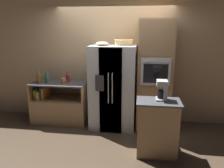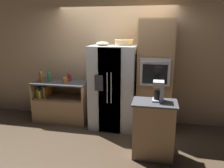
# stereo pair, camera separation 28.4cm
# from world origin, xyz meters

# --- Properties ---
(ground_plane) EXTENTS (20.00, 20.00, 0.00)m
(ground_plane) POSITION_xyz_m (0.00, 0.00, 0.00)
(ground_plane) COLOR #4C3D2D
(wall_back) EXTENTS (12.00, 0.06, 2.80)m
(wall_back) POSITION_xyz_m (0.00, 0.49, 1.40)
(wall_back) COLOR tan
(wall_back) RESTS_ON ground_plane
(counter_left) EXTENTS (1.20, 0.66, 0.91)m
(counter_left) POSITION_xyz_m (-1.18, 0.13, 0.33)
(counter_left) COLOR #A87F56
(counter_left) RESTS_ON ground_plane
(refrigerator) EXTENTS (0.92, 0.81, 1.72)m
(refrigerator) POSITION_xyz_m (0.02, 0.07, 0.86)
(refrigerator) COLOR silver
(refrigerator) RESTS_ON ground_plane
(wall_oven) EXTENTS (0.67, 0.72, 2.23)m
(wall_oven) POSITION_xyz_m (0.86, 0.13, 1.12)
(wall_oven) COLOR #A87F56
(wall_oven) RESTS_ON ground_plane
(island_counter) EXTENTS (0.70, 0.46, 0.94)m
(island_counter) POSITION_xyz_m (0.89, -0.95, 0.47)
(island_counter) COLOR #A87F56
(island_counter) RESTS_ON ground_plane
(wicker_basket) EXTENTS (0.38, 0.38, 0.11)m
(wicker_basket) POSITION_xyz_m (0.23, 0.15, 1.78)
(wicker_basket) COLOR tan
(wicker_basket) RESTS_ON refrigerator
(fruit_bowl) EXTENTS (0.26, 0.26, 0.08)m
(fruit_bowl) POSITION_xyz_m (-0.19, 0.01, 1.76)
(fruit_bowl) COLOR beige
(fruit_bowl) RESTS_ON refrigerator
(bottle_tall) EXTENTS (0.09, 0.09, 0.28)m
(bottle_tall) POSITION_xyz_m (-1.60, 0.04, 1.03)
(bottle_tall) COLOR brown
(bottle_tall) RESTS_ON counter_left
(bottle_short) EXTENTS (0.07, 0.07, 0.26)m
(bottle_short) POSITION_xyz_m (-1.43, 0.08, 1.02)
(bottle_short) COLOR #33723F
(bottle_short) RESTS_ON counter_left
(bottle_wide) EXTENTS (0.09, 0.09, 0.23)m
(bottle_wide) POSITION_xyz_m (-1.01, 0.22, 1.01)
(bottle_wide) COLOR maroon
(bottle_wide) RESTS_ON counter_left
(mug) EXTENTS (0.13, 0.10, 0.11)m
(mug) POSITION_xyz_m (-1.06, 0.08, 0.96)
(mug) COLOR orange
(mug) RESTS_ON counter_left
(coffee_maker) EXTENTS (0.17, 0.21, 0.32)m
(coffee_maker) POSITION_xyz_m (0.95, -0.88, 1.11)
(coffee_maker) COLOR #B2B2B7
(coffee_maker) RESTS_ON island_counter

